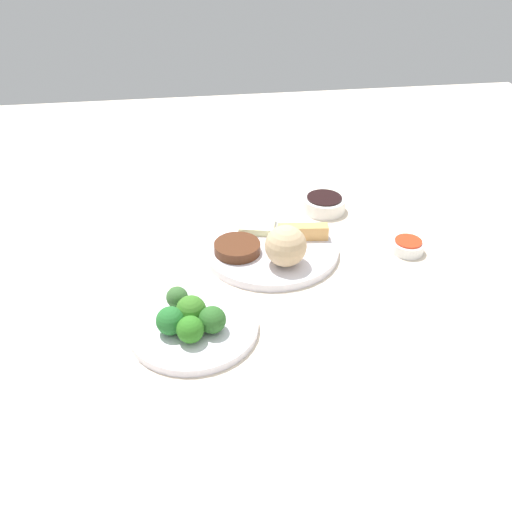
% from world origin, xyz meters
% --- Properties ---
extents(tabletop, '(2.20, 2.20, 0.02)m').
position_xyz_m(tabletop, '(0.00, 0.00, 0.01)').
color(tabletop, beige).
rests_on(tabletop, ground).
extents(main_plate, '(0.27, 0.27, 0.02)m').
position_xyz_m(main_plate, '(0.03, 0.05, 0.03)').
color(main_plate, white).
rests_on(main_plate, tabletop).
extents(rice_scoop, '(0.08, 0.08, 0.08)m').
position_xyz_m(rice_scoop, '(-0.04, 0.03, 0.08)').
color(rice_scoop, tan).
rests_on(rice_scoop, main_plate).
extents(spring_roll, '(0.04, 0.11, 0.03)m').
position_xyz_m(spring_roll, '(0.05, -0.02, 0.05)').
color(spring_roll, tan).
rests_on(spring_roll, main_plate).
extents(crab_rangoon_wonton, '(0.08, 0.09, 0.01)m').
position_xyz_m(crab_rangoon_wonton, '(0.10, 0.06, 0.04)').
color(crab_rangoon_wonton, beige).
rests_on(crab_rangoon_wonton, main_plate).
extents(stir_fry_heap, '(0.09, 0.09, 0.02)m').
position_xyz_m(stir_fry_heap, '(0.02, 0.12, 0.05)').
color(stir_fry_heap, '#4E2715').
rests_on(stir_fry_heap, main_plate).
extents(broccoli_plate, '(0.21, 0.21, 0.01)m').
position_xyz_m(broccoli_plate, '(-0.18, 0.21, 0.03)').
color(broccoli_plate, white).
rests_on(broccoli_plate, tabletop).
extents(broccoli_floret_0, '(0.05, 0.05, 0.05)m').
position_xyz_m(broccoli_floret_0, '(-0.18, 0.22, 0.06)').
color(broccoli_floret_0, '#377323').
rests_on(broccoli_floret_0, broccoli_plate).
extents(broccoli_floret_1, '(0.04, 0.04, 0.04)m').
position_xyz_m(broccoli_floret_1, '(-0.20, 0.18, 0.06)').
color(broccoli_floret_1, '#2B6025').
rests_on(broccoli_floret_1, broccoli_plate).
extents(broccoli_floret_2, '(0.04, 0.04, 0.04)m').
position_xyz_m(broccoli_floret_2, '(-0.13, 0.24, 0.05)').
color(broccoli_floret_2, '#35602D').
rests_on(broccoli_floret_2, broccoli_plate).
extents(broccoli_floret_3, '(0.04, 0.04, 0.04)m').
position_xyz_m(broccoli_floret_3, '(-0.22, 0.22, 0.06)').
color(broccoli_floret_3, '#2D741F').
rests_on(broccoli_floret_3, broccoli_plate).
extents(broccoli_floret_4, '(0.05, 0.05, 0.05)m').
position_xyz_m(broccoli_floret_4, '(-0.20, 0.25, 0.06)').
color(broccoli_floret_4, '#23692A').
rests_on(broccoli_floret_4, broccoli_plate).
extents(soy_sauce_bowl, '(0.10, 0.10, 0.03)m').
position_xyz_m(soy_sauce_bowl, '(0.19, -0.10, 0.04)').
color(soy_sauce_bowl, white).
rests_on(soy_sauce_bowl, tabletop).
extents(soy_sauce_bowl_liquid, '(0.08, 0.08, 0.00)m').
position_xyz_m(soy_sauce_bowl_liquid, '(0.19, -0.10, 0.05)').
color(soy_sauce_bowl_liquid, black).
rests_on(soy_sauce_bowl_liquid, soy_sauce_bowl).
extents(sauce_ramekin_sweet_and_sour, '(0.07, 0.07, 0.02)m').
position_xyz_m(sauce_ramekin_sweet_and_sour, '(-0.01, -0.23, 0.03)').
color(sauce_ramekin_sweet_and_sour, white).
rests_on(sauce_ramekin_sweet_and_sour, tabletop).
extents(sauce_ramekin_sweet_and_sour_liquid, '(0.05, 0.05, 0.00)m').
position_xyz_m(sauce_ramekin_sweet_and_sour_liquid, '(-0.01, -0.23, 0.04)').
color(sauce_ramekin_sweet_and_sour_liquid, red).
rests_on(sauce_ramekin_sweet_and_sour_liquid, sauce_ramekin_sweet_and_sour).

